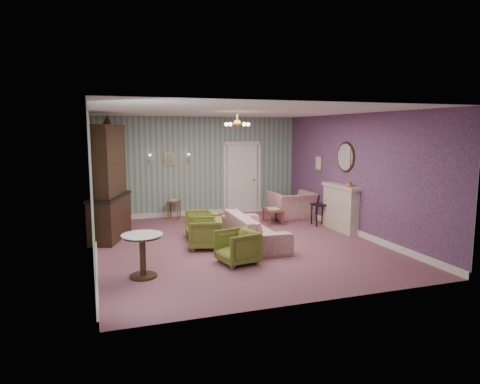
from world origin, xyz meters
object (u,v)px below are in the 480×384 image
object	(u,v)px
wingback_chair	(292,201)
olive_chair_c	(201,224)
olive_chair_a	(237,245)
olive_chair_b	(205,232)
side_table_black	(320,215)
coffee_table	(273,216)
pedestal_table	(143,256)
sofa_chintz	(254,224)
dresser	(109,179)
fireplace	(340,208)

from	to	relation	value
wingback_chair	olive_chair_c	bearing A→B (deg)	25.21
olive_chair_a	olive_chair_c	distance (m)	2.10
olive_chair_b	side_table_black	size ratio (longest dim) A/B	1.23
olive_chair_a	olive_chair_b	distance (m)	1.27
olive_chair_a	olive_chair_b	bearing A→B (deg)	-177.70
olive_chair_c	olive_chair_a	bearing A→B (deg)	11.34
coffee_table	pedestal_table	world-z (taller)	pedestal_table
olive_chair_c	side_table_black	distance (m)	3.31
olive_chair_c	sofa_chintz	bearing A→B (deg)	55.30
sofa_chintz	pedestal_table	bearing A→B (deg)	120.72
olive_chair_b	dresser	bearing A→B (deg)	-114.02
olive_chair_b	olive_chair_c	distance (m)	0.86
fireplace	pedestal_table	size ratio (longest dim) A/B	1.83
olive_chair_a	olive_chair_c	xyz separation A→B (m)	(-0.19, 2.09, 0.01)
pedestal_table	wingback_chair	bearing A→B (deg)	39.06
wingback_chair	dresser	size ratio (longest dim) A/B	0.42
coffee_table	sofa_chintz	bearing A→B (deg)	-123.65
dresser	olive_chair_b	bearing A→B (deg)	-19.46
fireplace	coffee_table	size ratio (longest dim) A/B	1.75
wingback_chair	fireplace	world-z (taller)	fireplace
sofa_chintz	fireplace	distance (m)	2.57
side_table_black	sofa_chintz	bearing A→B (deg)	-152.40
olive_chair_b	olive_chair_a	bearing A→B (deg)	29.09
sofa_chintz	dresser	size ratio (longest dim) A/B	0.82
wingback_chair	fireplace	bearing A→B (deg)	105.66
fireplace	side_table_black	bearing A→B (deg)	107.62
olive_chair_c	pedestal_table	bearing A→B (deg)	-28.40
fireplace	sofa_chintz	bearing A→B (deg)	-167.85
olive_chair_b	sofa_chintz	size ratio (longest dim) A/B	0.31
coffee_table	olive_chair_a	bearing A→B (deg)	-123.46
olive_chair_b	sofa_chintz	distance (m)	1.12
olive_chair_b	olive_chair_c	bearing A→B (deg)	-173.35
olive_chair_c	fireplace	xyz separation A→B (m)	(3.51, -0.32, 0.23)
sofa_chintz	olive_chair_a	bearing A→B (deg)	148.18
olive_chair_a	dresser	world-z (taller)	dresser
olive_chair_a	wingback_chair	xyz separation A→B (m)	(2.82, 3.51, 0.16)
olive_chair_a	side_table_black	xyz separation A→B (m)	(3.10, 2.43, -0.06)
dresser	fireplace	size ratio (longest dim) A/B	1.99
olive_chair_c	wingback_chair	xyz separation A→B (m)	(3.02, 1.42, 0.16)
olive_chair_b	wingback_chair	bearing A→B (deg)	140.69
olive_chair_a	wingback_chair	size ratio (longest dim) A/B	0.60
olive_chair_a	coffee_table	distance (m)	3.70
olive_chair_a	side_table_black	bearing A→B (deg)	115.99
fireplace	pedestal_table	xyz separation A→B (m)	(-5.09, -1.99, -0.20)
olive_chair_c	side_table_black	xyz separation A→B (m)	(3.30, 0.34, -0.06)
olive_chair_c	coffee_table	size ratio (longest dim) A/B	0.88
olive_chair_b	dresser	distance (m)	2.63
olive_chair_c	sofa_chintz	world-z (taller)	sofa_chintz
olive_chair_a	sofa_chintz	bearing A→B (deg)	134.74
olive_chair_c	fireplace	bearing A→B (deg)	90.81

